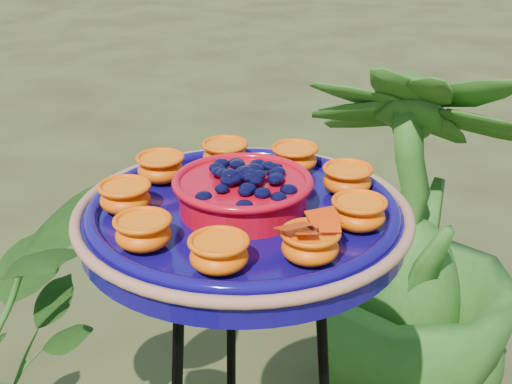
# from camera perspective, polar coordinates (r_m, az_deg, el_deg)

# --- Properties ---
(feeder_dish) EXTENTS (0.64, 0.64, 0.12)m
(feeder_dish) POSITION_cam_1_polar(r_m,az_deg,el_deg) (1.09, -1.05, -1.57)
(feeder_dish) COLOR #0E0752
(feeder_dish) RESTS_ON tripod_stand
(shrub_back_right) EXTENTS (0.87, 0.87, 1.10)m
(shrub_back_right) POSITION_cam_1_polar(r_m,az_deg,el_deg) (2.03, 12.65, -4.21)
(shrub_back_right) COLOR #235215
(shrub_back_right) RESTS_ON ground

